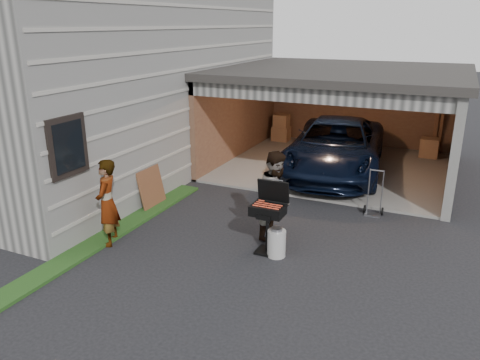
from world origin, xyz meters
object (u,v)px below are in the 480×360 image
object	(u,v)px
bbq_grill	(268,212)
plywood_panel	(152,188)
minivan	(336,149)
propane_tank	(276,243)
hand_truck	(373,206)
man	(276,195)
woman	(107,203)

from	to	relation	value
bbq_grill	plywood_panel	size ratio (longest dim) A/B	1.44
minivan	propane_tank	bearing A→B (deg)	-94.32
propane_tank	plywood_panel	distance (m)	3.68
hand_truck	man	bearing A→B (deg)	-130.26
bbq_grill	hand_truck	distance (m)	3.12
bbq_grill	propane_tank	distance (m)	0.60
man	bbq_grill	xyz separation A→B (m)	(0.10, -0.68, -0.08)
minivan	hand_truck	world-z (taller)	minivan
bbq_grill	plywood_panel	xyz separation A→B (m)	(-3.30, 0.99, -0.34)
minivan	man	bearing A→B (deg)	-97.73
man	propane_tank	world-z (taller)	man
woman	propane_tank	xyz separation A→B (m)	(3.13, 0.87, -0.60)
bbq_grill	hand_truck	size ratio (longest dim) A/B	1.29
woman	man	distance (m)	3.27
hand_truck	woman	bearing A→B (deg)	-142.06
minivan	man	world-z (taller)	man
minivan	woman	world-z (taller)	woman
minivan	propane_tank	distance (m)	5.39
woman	propane_tank	distance (m)	3.30
woman	bbq_grill	world-z (taller)	woman
minivan	hand_truck	distance (m)	3.06
bbq_grill	man	bearing A→B (deg)	98.31
plywood_panel	hand_truck	xyz separation A→B (m)	(4.80, 1.68, -0.26)
propane_tank	plywood_panel	size ratio (longest dim) A/B	0.54
man	propane_tank	size ratio (longest dim) A/B	3.48
minivan	bbq_grill	bearing A→B (deg)	-96.53
man	minivan	bearing A→B (deg)	3.63
woman	man	world-z (taller)	man
minivan	plywood_panel	bearing A→B (deg)	-134.24
minivan	man	xyz separation A→B (m)	(-0.07, -4.59, 0.15)
minivan	plywood_panel	size ratio (longest dim) A/B	5.66
minivan	man	distance (m)	4.59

